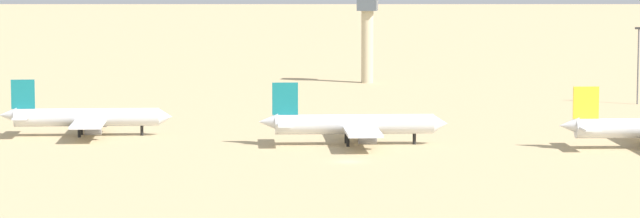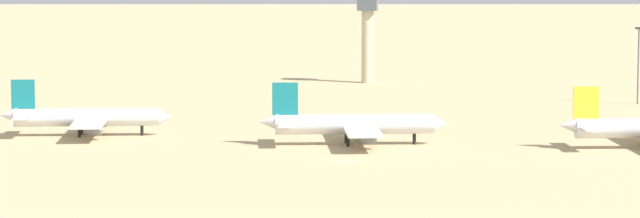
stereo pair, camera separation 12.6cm
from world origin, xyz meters
TOP-DOWN VIEW (x-y plane):
  - ground at (0.00, 0.00)m, footprint 4000.00×4000.00m
  - parked_jet_teal_2 at (-52.55, 27.79)m, footprint 32.15×27.46m
  - parked_jet_teal_3 at (-1.56, 21.27)m, footprint 33.87×28.90m
  - control_tower at (-11.01, 148.47)m, footprint 5.20×5.20m
  - light_pole_mid at (55.08, 100.70)m, footprint 1.80×0.50m

SIDE VIEW (x-z plane):
  - ground at x=0.00m, z-range 0.00..0.00m
  - parked_jet_teal_2 at x=-52.55m, z-range -1.84..8.82m
  - parked_jet_teal_3 at x=-1.56m, z-range -1.93..9.29m
  - light_pole_mid at x=55.08m, z-range 1.23..18.73m
  - control_tower at x=-11.01m, z-range 2.53..26.99m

